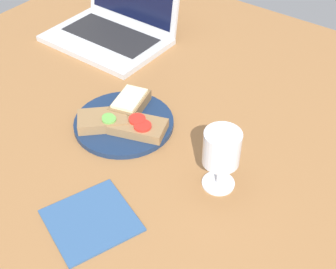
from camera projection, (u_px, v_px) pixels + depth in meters
wooden_table at (138, 137)px, 104.05cm from camera, size 140.00×140.00×3.00cm
plate at (124, 123)px, 104.52cm from camera, size 22.29×22.29×1.22cm
sandwich_with_cucumber at (103, 120)px, 102.31cm from camera, size 12.29×12.22×2.80cm
sandwich_with_tomato at (138, 126)px, 100.86cm from camera, size 13.46×10.26×2.77cm
sandwich_with_cheese at (130, 103)px, 106.53cm from camera, size 8.74×11.53×3.16cm
wine_glass at (222, 151)px, 85.68cm from camera, size 7.02×7.02×13.07cm
laptop at (115, 21)px, 131.65cm from camera, size 32.61×25.92×22.48cm
napkin at (91, 220)px, 84.51cm from camera, size 18.73×18.98×0.40cm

